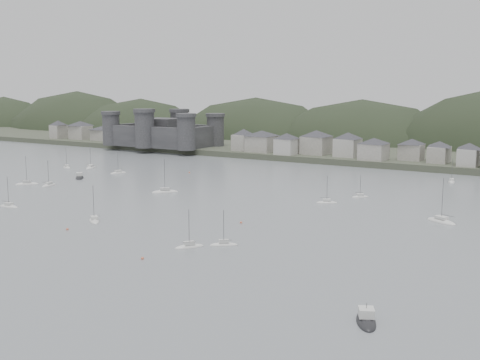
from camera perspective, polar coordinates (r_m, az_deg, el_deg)
The scene contains 9 objects.
ground at distance 143.76m, azimuth -16.25°, elevation -6.26°, with size 900.00×900.00×0.00m, color slate.
far_shore_land at distance 401.84m, azimuth 17.00°, elevation 3.44°, with size 900.00×250.00×3.00m, color #383D2D.
forested_ridge at distance 377.39m, azimuth 16.59°, elevation 1.18°, with size 851.55×103.94×102.57m.
castle at distance 353.16m, azimuth -7.45°, elevation 4.60°, with size 66.00×43.00×20.00m.
waterfront_town at distance 281.37m, azimuth 20.96°, elevation 2.56°, with size 451.48×28.46×12.92m.
moored_fleet at distance 197.68m, azimuth -6.54°, elevation -1.83°, with size 264.75×167.04×13.18m.
motor_launch_near at distance 98.01m, azimuth 12.03°, elevation -13.08°, with size 6.54×8.95×4.02m.
motor_launch_far at distance 251.54m, azimuth -15.17°, elevation 0.23°, with size 8.46×8.74×4.12m.
mooring_buoys at distance 169.06m, azimuth -1.17°, elevation -3.60°, with size 142.56×111.80×0.70m.
Camera 1 is at (104.83, -91.34, 36.53)m, focal length 44.37 mm.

